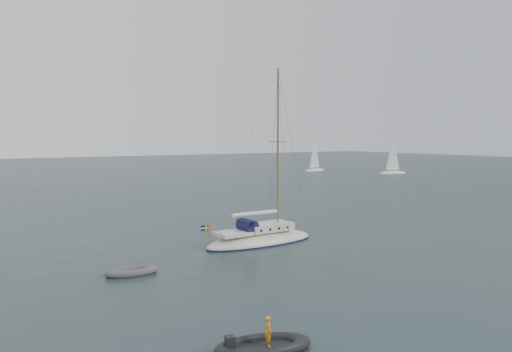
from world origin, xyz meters
TOP-DOWN VIEW (x-y plane):
  - ground at (0.00, 0.00)m, footprint 300.00×300.00m
  - sailboat at (0.00, 1.63)m, footprint 8.61×2.58m
  - dinghy at (-9.76, -0.98)m, footprint 2.75×1.24m
  - rib at (-9.19, -12.41)m, footprint 3.40×1.55m
  - distant_yacht_b at (47.82, 53.61)m, footprint 5.77×3.08m
  - distant_yacht_c at (55.54, 39.68)m, footprint 6.07×3.24m

SIDE VIEW (x-z plane):
  - ground at x=0.00m, z-range 0.00..0.00m
  - dinghy at x=-9.76m, z-range -0.02..0.37m
  - rib at x=-9.19m, z-range -0.41..0.80m
  - sailboat at x=0.00m, z-range -5.20..7.06m
  - distant_yacht_b at x=47.82m, z-range -0.56..7.09m
  - distant_yacht_c at x=55.54m, z-range -0.58..7.46m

